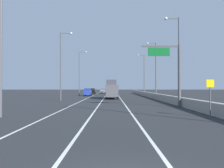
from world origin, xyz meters
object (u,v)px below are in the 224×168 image
at_px(lamp_post_right_second, 178,55).
at_px(lamp_post_right_fourth, 144,72).
at_px(speed_advisory_sign, 211,95).
at_px(lamp_post_left_near, 4,32).
at_px(lamp_post_left_far, 81,71).
at_px(lamp_post_right_third, 155,67).
at_px(car_yellow_0, 112,91).
at_px(car_gray_1, 103,91).
at_px(lamp_post_left_mid, 62,62).
at_px(car_black_3, 93,91).
at_px(box_truck, 112,90).
at_px(overhead_sign_gantry, 174,68).
at_px(car_blue_2, 88,92).

xyz_separation_m(lamp_post_right_second, lamp_post_right_fourth, (0.35, 42.82, 0.00)).
distance_m(speed_advisory_sign, lamp_post_left_near, 17.20).
relative_size(lamp_post_right_fourth, lamp_post_left_far, 1.00).
bearing_deg(lamp_post_right_third, lamp_post_left_near, -116.05).
bearing_deg(lamp_post_right_second, car_yellow_0, 99.74).
relative_size(lamp_post_left_far, car_gray_1, 2.75).
bearing_deg(lamp_post_left_mid, car_yellow_0, 78.12).
distance_m(lamp_post_right_fourth, lamp_post_left_near, 60.96).
xyz_separation_m(lamp_post_left_far, car_gray_1, (5.32, 24.66, -5.87)).
bearing_deg(lamp_post_left_near, car_black_3, 87.59).
xyz_separation_m(lamp_post_left_far, car_yellow_0, (8.66, 16.21, -5.82)).
height_order(lamp_post_left_near, box_truck, lamp_post_left_near).
relative_size(overhead_sign_gantry, car_blue_2, 1.57).
relative_size(lamp_post_left_mid, car_yellow_0, 2.76).
bearing_deg(car_blue_2, box_truck, -68.62).
relative_size(car_yellow_0, car_gray_1, 1.00).
relative_size(lamp_post_left_far, car_black_3, 2.79).
xyz_separation_m(lamp_post_right_fourth, lamp_post_left_mid, (-18.13, -32.54, 0.00)).
relative_size(overhead_sign_gantry, lamp_post_right_fourth, 0.62).
distance_m(lamp_post_right_third, lamp_post_left_mid, 21.24).
relative_size(lamp_post_right_third, car_yellow_0, 2.76).
height_order(overhead_sign_gantry, car_yellow_0, overhead_sign_gantry).
relative_size(lamp_post_right_fourth, lamp_post_left_mid, 1.00).
relative_size(lamp_post_right_second, lamp_post_right_third, 1.00).
height_order(speed_advisory_sign, lamp_post_left_far, lamp_post_left_far).
height_order(lamp_post_left_mid, car_gray_1, lamp_post_left_mid).
bearing_deg(car_black_3, car_blue_2, -91.79).
height_order(lamp_post_left_mid, car_black_3, lamp_post_left_mid).
bearing_deg(car_blue_2, car_yellow_0, 69.93).
height_order(lamp_post_right_third, car_black_3, lamp_post_right_third).
bearing_deg(lamp_post_left_near, box_truck, 75.74).
bearing_deg(lamp_post_right_third, box_truck, -161.47).
height_order(lamp_post_right_second, lamp_post_left_far, same).
bearing_deg(lamp_post_left_far, lamp_post_right_fourth, 20.86).
xyz_separation_m(lamp_post_right_fourth, car_black_3, (-15.43, 3.48, -5.83)).
xyz_separation_m(lamp_post_right_second, lamp_post_right_third, (0.31, 21.41, 0.00)).
relative_size(lamp_post_right_fourth, lamp_post_left_near, 1.00).
distance_m(overhead_sign_gantry, box_truck, 24.34).
xyz_separation_m(lamp_post_left_near, lamp_post_left_far, (0.06, 51.38, 0.00)).
bearing_deg(car_blue_2, lamp_post_left_far, 144.19).
relative_size(lamp_post_left_mid, car_black_3, 2.79).
relative_size(overhead_sign_gantry, car_gray_1, 1.71).
relative_size(lamp_post_right_second, lamp_post_right_fourth, 1.00).
xyz_separation_m(lamp_post_right_fourth, car_blue_2, (-15.80, -8.41, -5.79)).
distance_m(lamp_post_left_mid, car_gray_1, 50.99).
xyz_separation_m(lamp_post_left_mid, car_gray_1, (5.47, 50.35, -5.87)).
relative_size(overhead_sign_gantry, lamp_post_left_far, 0.62).
bearing_deg(lamp_post_right_fourth, car_yellow_0, 134.82).
relative_size(lamp_post_right_third, car_gray_1, 2.75).
bearing_deg(car_gray_1, lamp_post_right_third, -72.17).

